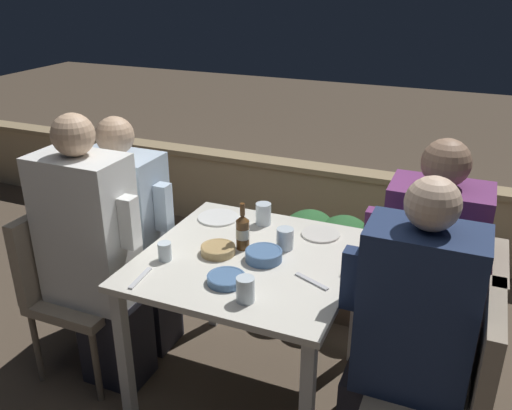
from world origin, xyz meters
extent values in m
plane|color=brown|center=(0.00, 0.00, 0.00)|extent=(16.00, 16.00, 0.00)
cube|color=tan|center=(0.00, 1.73, 0.28)|extent=(9.00, 0.14, 0.55)
cube|color=tan|center=(0.00, 1.73, 0.57)|extent=(9.00, 0.18, 0.04)
cube|color=silver|center=(0.00, 0.00, 0.74)|extent=(0.93, 0.94, 0.03)
cube|color=silver|center=(-0.42, -0.42, 0.36)|extent=(0.05, 0.05, 0.73)
cube|color=silver|center=(-0.42, 0.42, 0.36)|extent=(0.05, 0.05, 0.73)
cube|color=silver|center=(0.42, 0.42, 0.36)|extent=(0.05, 0.05, 0.73)
cube|color=brown|center=(0.21, 0.87, 0.14)|extent=(0.79, 0.36, 0.28)
ellipsoid|color=#2D6633|center=(0.00, 0.87, 0.43)|extent=(0.36, 0.47, 0.34)
ellipsoid|color=#2D6633|center=(0.21, 0.87, 0.43)|extent=(0.36, 0.47, 0.34)
ellipsoid|color=#2D6633|center=(0.43, 0.87, 0.43)|extent=(0.36, 0.47, 0.34)
cube|color=gray|center=(-0.83, -0.17, 0.43)|extent=(0.42, 0.42, 0.05)
cube|color=gray|center=(-1.01, -0.17, 0.66)|extent=(0.06, 0.42, 0.42)
cylinder|color=#7F705B|center=(-1.01, -0.35, 0.20)|extent=(0.03, 0.03, 0.40)
cylinder|color=#7F705B|center=(-0.64, -0.35, 0.20)|extent=(0.03, 0.03, 0.40)
cylinder|color=#7F705B|center=(-1.01, 0.01, 0.20)|extent=(0.03, 0.03, 0.40)
cylinder|color=#7F705B|center=(-0.64, 0.01, 0.20)|extent=(0.03, 0.03, 0.40)
cube|color=#282833|center=(-0.66, -0.17, 0.23)|extent=(0.30, 0.23, 0.45)
cube|color=white|center=(-0.76, -0.17, 0.82)|extent=(0.43, 0.26, 0.73)
cube|color=white|center=(-0.51, -0.17, 0.90)|extent=(0.07, 0.07, 0.24)
sphere|color=tan|center=(-0.76, -0.17, 1.28)|extent=(0.19, 0.19, 0.19)
cube|color=gray|center=(-0.85, 0.14, 0.43)|extent=(0.42, 0.42, 0.05)
cube|color=gray|center=(-1.03, 0.14, 0.66)|extent=(0.06, 0.42, 0.42)
cylinder|color=#7F705B|center=(-1.03, -0.04, 0.20)|extent=(0.03, 0.03, 0.40)
cylinder|color=#7F705B|center=(-0.67, -0.04, 0.20)|extent=(0.03, 0.03, 0.40)
cylinder|color=#7F705B|center=(-1.03, 0.32, 0.20)|extent=(0.03, 0.03, 0.40)
cylinder|color=#7F705B|center=(-0.67, 0.32, 0.20)|extent=(0.03, 0.03, 0.40)
cube|color=#282833|center=(-0.68, 0.14, 0.23)|extent=(0.30, 0.23, 0.45)
cube|color=silver|center=(-0.78, 0.14, 0.77)|extent=(0.42, 0.26, 0.64)
cube|color=silver|center=(-0.53, 0.14, 0.85)|extent=(0.07, 0.07, 0.24)
sphere|color=tan|center=(-0.78, 0.14, 1.19)|extent=(0.19, 0.19, 0.19)
cube|color=gray|center=(0.82, -0.19, 0.43)|extent=(0.42, 0.42, 0.05)
cube|color=gray|center=(1.01, -0.19, 0.66)|extent=(0.06, 0.42, 0.42)
cylinder|color=#7F705B|center=(0.64, -0.01, 0.20)|extent=(0.03, 0.03, 0.40)
cube|color=navy|center=(0.75, -0.19, 0.79)|extent=(0.41, 0.26, 0.67)
cube|color=navy|center=(0.50, -0.19, 0.87)|extent=(0.07, 0.07, 0.24)
sphere|color=beige|center=(0.75, -0.19, 1.21)|extent=(0.19, 0.19, 0.19)
cube|color=gray|center=(0.83, 0.15, 0.43)|extent=(0.42, 0.42, 0.05)
cube|color=gray|center=(1.02, 0.15, 0.66)|extent=(0.06, 0.42, 0.42)
cylinder|color=#7F705B|center=(0.65, -0.03, 0.20)|extent=(0.03, 0.03, 0.40)
cylinder|color=#7F705B|center=(0.65, 0.33, 0.20)|extent=(0.03, 0.03, 0.40)
cylinder|color=#7F705B|center=(1.01, 0.33, 0.20)|extent=(0.03, 0.03, 0.40)
cube|color=#282833|center=(0.66, 0.15, 0.23)|extent=(0.27, 0.23, 0.45)
cube|color=#6B2D66|center=(0.76, 0.15, 0.80)|extent=(0.39, 0.26, 0.70)
cube|color=#6B2D66|center=(0.51, 0.15, 0.89)|extent=(0.07, 0.07, 0.24)
sphere|color=#99755B|center=(0.76, 0.15, 1.25)|extent=(0.19, 0.19, 0.19)
cylinder|color=brown|center=(-0.06, 0.06, 0.83)|extent=(0.06, 0.06, 0.14)
cylinder|color=beige|center=(-0.06, 0.06, 0.83)|extent=(0.06, 0.06, 0.05)
cone|color=brown|center=(-0.06, 0.06, 0.91)|extent=(0.06, 0.06, 0.03)
cylinder|color=brown|center=(-0.06, 0.06, 0.95)|extent=(0.02, 0.02, 0.06)
cylinder|color=white|center=(-0.31, 0.30, 0.76)|extent=(0.21, 0.21, 0.01)
cylinder|color=silver|center=(0.23, 0.32, 0.76)|extent=(0.19, 0.19, 0.01)
cylinder|color=tan|center=(-0.14, -0.03, 0.78)|extent=(0.16, 0.16, 0.04)
torus|color=tan|center=(-0.14, -0.03, 0.79)|extent=(0.16, 0.16, 0.01)
cylinder|color=#4C709E|center=(0.00, -0.24, 0.77)|extent=(0.16, 0.16, 0.03)
torus|color=#4C709E|center=(0.00, -0.24, 0.78)|extent=(0.16, 0.16, 0.01)
cylinder|color=#4C709E|center=(0.07, -0.01, 0.78)|extent=(0.16, 0.16, 0.05)
torus|color=#4C709E|center=(0.07, -0.01, 0.80)|extent=(0.16, 0.16, 0.01)
cylinder|color=silver|center=(0.12, 0.13, 0.81)|extent=(0.08, 0.08, 0.10)
cylinder|color=silver|center=(0.13, -0.33, 0.81)|extent=(0.07, 0.07, 0.10)
cylinder|color=silver|center=(-0.07, 0.33, 0.81)|extent=(0.08, 0.08, 0.11)
cylinder|color=silver|center=(-0.33, -0.18, 0.80)|extent=(0.06, 0.06, 0.08)
cube|color=silver|center=(0.32, -0.10, 0.76)|extent=(0.16, 0.09, 0.01)
cube|color=silver|center=(-0.34, -0.35, 0.76)|extent=(0.04, 0.17, 0.01)
camera|label=1|loc=(0.85, -1.94, 1.93)|focal=38.00mm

